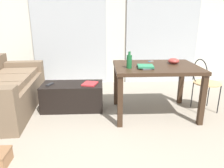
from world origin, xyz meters
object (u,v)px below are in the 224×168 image
Objects in this scene: couch at (3,91)px; magazine at (90,84)px; coffee_table at (73,96)px; bowl at (174,61)px; wire_chair at (203,79)px; book_stack at (145,67)px; tv_remote_primary at (50,84)px; craft_table at (156,72)px; scissors at (150,61)px; bottle_near at (129,61)px.

magazine is at bearing -0.86° from couch.
coffee_table is 5.74× the size of bowl.
coffee_table is 1.15× the size of wire_chair.
wire_chair is 3.44× the size of magazine.
bowl is 1.35m from magazine.
couch reaches higher than coffee_table.
book_stack is 1.87× the size of tv_remote_primary.
bowl is at bearing -2.56° from couch.
book_stack is at bearing -166.48° from wire_chair.
couch is 1.92× the size of coffee_table.
couch is 2.27m from book_stack.
coffee_table is at bearing 168.78° from craft_table.
magazine is at bearing 175.49° from wire_chair.
tv_remote_primary is at bearing 165.27° from book_stack.
wire_chair reaches higher than magazine.
couch is 3.17m from wire_chair.
scissors is (-0.02, 0.30, 0.11)m from craft_table.
book_stack is at bearing -1.72° from bottle_near.
coffee_table is 1.38m from craft_table.
bowl is at bearing 20.59° from bottle_near.
bowl is (0.72, 0.27, -0.06)m from bottle_near.
bowl is at bearing 21.17° from craft_table.
tv_remote_primary is (-1.21, 0.37, -0.43)m from bottle_near.
craft_table is 0.80m from wire_chair.
magazine is at bearing 147.27° from bottle_near.
craft_table is 0.49m from bottle_near.
wire_chair is 4.98× the size of bowl.
couch is at bearing -178.30° from scissors.
wire_chair is 5.49× the size of tv_remote_primary.
wire_chair reaches higher than tv_remote_primary.
wire_chair is (2.07, -0.18, 0.31)m from coffee_table.
coffee_table is at bearing 154.58° from bottle_near.
book_stack is at bearing -140.30° from craft_table.
tv_remote_primary is at bearing 176.64° from wire_chair.
tv_remote_primary is (-1.63, 0.22, -0.23)m from craft_table.
scissors reaches higher than magazine.
coffee_table is 6.34× the size of tv_remote_primary.
tv_remote_primary is at bearing 162.95° from bottle_near.
book_stack is (-0.19, -0.16, 0.12)m from craft_table.
coffee_table is at bearing -177.72° from scissors.
bottle_near is at bearing -159.41° from bowl.
coffee_table is 3.97× the size of magazine.
wire_chair is at bearing -2.92° from couch.
book_stack reaches higher than magazine.
bottle_near is (1.96, -0.39, 0.55)m from couch.
bowl is at bearing -5.04° from coffee_table.
book_stack is (-0.98, -0.24, 0.26)m from wire_chair.
wire_chair is at bearing 20.40° from tv_remote_primary.
bowl reaches higher than wire_chair.
magazine is (1.39, -0.02, 0.11)m from couch.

